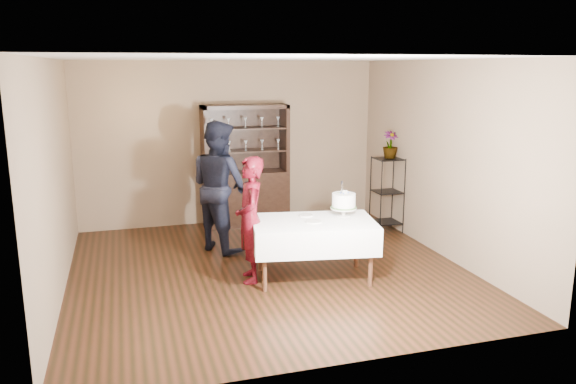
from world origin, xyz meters
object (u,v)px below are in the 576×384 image
object	(u,v)px
man	(219,186)
cake	(344,202)
potted_plant	(390,145)
china_hutch	(246,185)
woman	(250,220)
plant_etagere	(387,191)
cake_table	(314,234)

from	to	relation	value
man	cake	bearing A→B (deg)	-166.25
man	potted_plant	distance (m)	2.79
china_hutch	woman	world-z (taller)	china_hutch
plant_etagere	potted_plant	xyz separation A→B (m)	(0.02, 0.00, 0.75)
china_hutch	woman	size ratio (longest dim) A/B	1.29
man	cake	xyz separation A→B (m)	(1.35, -1.38, -0.00)
china_hutch	cake_table	distance (m)	2.71
plant_etagere	cake	bearing A→B (deg)	-132.00
china_hutch	potted_plant	bearing A→B (deg)	-26.47
cake_table	potted_plant	distance (m)	2.60
plant_etagere	woman	size ratio (longest dim) A/B	0.77
cake_table	cake	distance (m)	0.58
plant_etagere	man	xyz separation A→B (m)	(-2.72, -0.15, 0.28)
woman	potted_plant	bearing A→B (deg)	127.04
china_hutch	man	xyz separation A→B (m)	(-0.64, -1.20, 0.27)
china_hutch	woman	xyz separation A→B (m)	(-0.49, -2.52, 0.11)
man	potted_plant	size ratio (longest dim) A/B	4.35
man	cake	size ratio (longest dim) A/B	4.08
potted_plant	woman	bearing A→B (deg)	-150.43
woman	cake_table	bearing A→B (deg)	84.83
woman	cake	bearing A→B (deg)	94.93
woman	man	distance (m)	1.34
china_hutch	cake	bearing A→B (deg)	-74.58
china_hutch	cake_table	bearing A→B (deg)	-84.29
cake_table	potted_plant	size ratio (longest dim) A/B	3.80
china_hutch	plant_etagere	bearing A→B (deg)	-26.83
woman	cake	distance (m)	1.21
china_hutch	plant_etagere	xyz separation A→B (m)	(2.08, -1.05, -0.01)
china_hutch	plant_etagere	world-z (taller)	china_hutch
woman	cake	size ratio (longest dim) A/B	3.39
woman	potted_plant	distance (m)	3.05
cake_table	man	distance (m)	1.79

